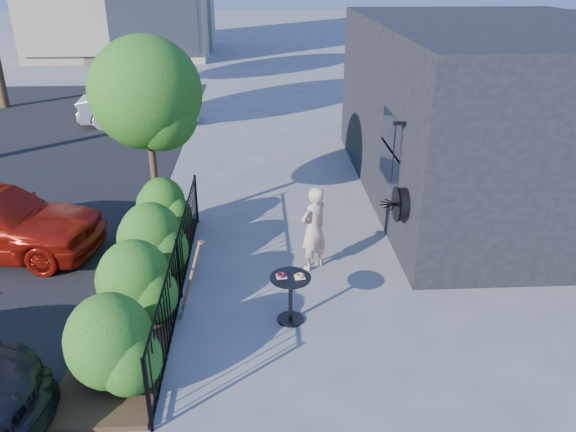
{
  "coord_description": "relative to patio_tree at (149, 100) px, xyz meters",
  "views": [
    {
      "loc": [
        -0.11,
        -8.22,
        5.25
      ],
      "look_at": [
        0.36,
        0.61,
        1.2
      ],
      "focal_mm": 35.0,
      "sensor_mm": 36.0,
      "label": 1
    }
  ],
  "objects": [
    {
      "name": "ground",
      "position": [
        2.24,
        -2.76,
        -2.76
      ],
      "size": [
        120.0,
        120.0,
        0.0
      ],
      "primitive_type": "plane",
      "color": "gray",
      "rests_on": "ground"
    },
    {
      "name": "shop_building",
      "position": [
        7.73,
        1.74,
        -0.76
      ],
      "size": [
        6.22,
        9.0,
        4.0
      ],
      "color": "black",
      "rests_on": "ground"
    },
    {
      "name": "fence",
      "position": [
        0.74,
        -2.76,
        -2.2
      ],
      "size": [
        0.05,
        6.05,
        1.1
      ],
      "color": "black",
      "rests_on": "ground"
    },
    {
      "name": "planting_bed",
      "position": [
        0.04,
        -2.76,
        -2.72
      ],
      "size": [
        1.3,
        6.0,
        0.08
      ],
      "primitive_type": "cube",
      "color": "#382616",
      "rests_on": "ground"
    },
    {
      "name": "shrubs",
      "position": [
        0.14,
        -2.66,
        -2.06
      ],
      "size": [
        1.1,
        5.6,
        1.24
      ],
      "color": "#195814",
      "rests_on": "ground"
    },
    {
      "name": "patio_tree",
      "position": [
        0.0,
        0.0,
        0.0
      ],
      "size": [
        2.2,
        2.2,
        3.94
      ],
      "color": "#3F2B19",
      "rests_on": "ground"
    },
    {
      "name": "cafe_table",
      "position": [
        2.56,
        -3.53,
        -2.21
      ],
      "size": [
        0.64,
        0.64,
        0.86
      ],
      "rotation": [
        0.0,
        0.0,
        0.07
      ],
      "color": "black",
      "rests_on": "ground"
    },
    {
      "name": "woman",
      "position": [
        3.07,
        -1.87,
        -1.96
      ],
      "size": [
        0.7,
        0.67,
        1.61
      ],
      "primitive_type": "imported",
      "rotation": [
        0.0,
        0.0,
        3.84
      ],
      "color": "#E5B294",
      "rests_on": "ground"
    },
    {
      "name": "shovel",
      "position": [
        0.98,
        -3.35,
        -2.15
      ],
      "size": [
        0.47,
        0.18,
        1.4
      ],
      "color": "brown",
      "rests_on": "ground"
    },
    {
      "name": "car_silver",
      "position": [
        -2.0,
        8.5,
        -2.1
      ],
      "size": [
        4.14,
        1.78,
        1.32
      ],
      "primitive_type": "imported",
      "rotation": [
        0.0,
        0.0,
        1.67
      ],
      "color": "#B1B1B6",
      "rests_on": "ground"
    }
  ]
}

